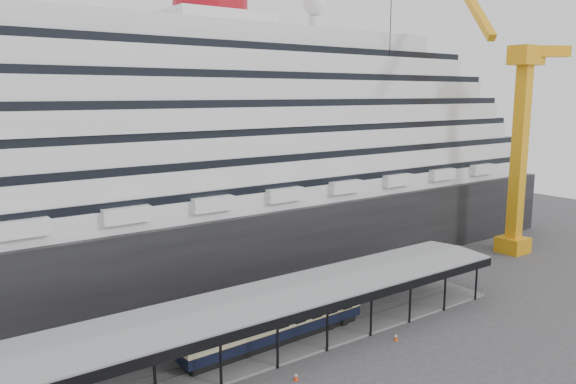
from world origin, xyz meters
The scene contains 7 objects.
ground centered at (0.00, 0.00, 0.00)m, with size 200.00×200.00×0.00m, color #37373A.
cruise_ship centered at (0.05, 32.00, 18.35)m, with size 130.00×30.00×43.90m.
platform_canopy centered at (0.00, 5.00, 2.36)m, with size 56.00×9.18×5.30m.
crane_yellow centered at (47.06, 10.54, 19.96)m, with size 23.83×18.78×47.60m.
pullman_carriage centered at (-0.22, 5.00, 2.47)m, with size 20.66×3.36×20.21m.
traffic_cone_mid centered at (-2.86, -1.80, 0.37)m, with size 0.50×0.50×0.75m.
traffic_cone_right centered at (10.00, -1.33, 0.38)m, with size 0.43×0.43×0.77m.
Camera 1 is at (-29.72, -37.51, 24.33)m, focal length 35.00 mm.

